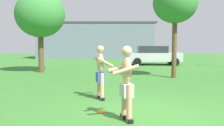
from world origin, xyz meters
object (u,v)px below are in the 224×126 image
object	(u,v)px
player_with_cap	(101,70)
car_silver_mid_lot	(154,55)
tree_behind_players	(176,3)
frisbee	(102,112)
tree_right_field	(41,15)
player_in_gray	(127,81)

from	to	relation	value
player_with_cap	car_silver_mid_lot	bearing A→B (deg)	73.57
player_with_cap	tree_behind_players	bearing A→B (deg)	54.93
player_with_cap	frisbee	distance (m)	1.83
car_silver_mid_lot	tree_right_field	world-z (taller)	tree_right_field
tree_behind_players	tree_right_field	bearing A→B (deg)	161.33
player_in_gray	frisbee	xyz separation A→B (m)	(-0.61, 0.70, -0.90)
tree_right_field	tree_behind_players	bearing A→B (deg)	-18.67
player_with_cap	tree_right_field	bearing A→B (deg)	117.74
player_in_gray	car_silver_mid_lot	xyz separation A→B (m)	(3.18, 15.40, -0.09)
frisbee	car_silver_mid_lot	size ratio (longest dim) A/B	0.06
frisbee	tree_behind_players	bearing A→B (deg)	62.31
car_silver_mid_lot	player_with_cap	bearing A→B (deg)	-106.43
player_in_gray	tree_right_field	bearing A→B (deg)	115.43
frisbee	car_silver_mid_lot	xyz separation A→B (m)	(3.79, 14.69, 0.81)
tree_behind_players	car_silver_mid_lot	bearing A→B (deg)	88.00
player_in_gray	tree_behind_players	size ratio (longest dim) A/B	0.35
player_with_cap	car_silver_mid_lot	xyz separation A→B (m)	(3.87, 13.12, -0.13)
car_silver_mid_lot	tree_behind_players	bearing A→B (deg)	-92.00
frisbee	tree_behind_players	xyz separation A→B (m)	(3.51, 6.68, 3.82)
frisbee	tree_behind_players	world-z (taller)	tree_behind_players
player_with_cap	frisbee	size ratio (longest dim) A/B	6.98
tree_right_field	car_silver_mid_lot	bearing A→B (deg)	34.45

